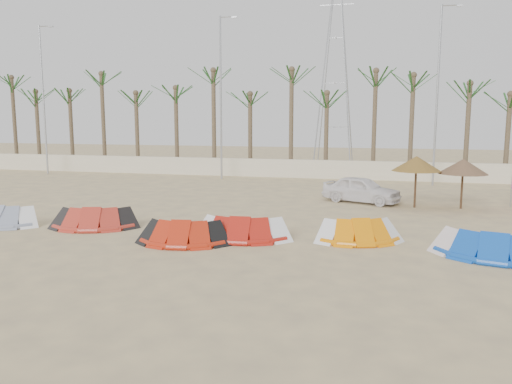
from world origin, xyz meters
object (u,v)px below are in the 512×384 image
(kite_red_left, at_px, (98,216))
(parasol_left, at_px, (416,164))
(kite_red_right, at_px, (244,226))
(car, at_px, (361,189))
(kite_grey, at_px, (5,215))
(parasol_mid, at_px, (463,167))
(kite_red_mid, at_px, (186,230))
(kite_orange, at_px, (360,229))
(kite_blue, at_px, (493,243))

(kite_red_left, bearing_deg, parasol_left, 31.45)
(kite_red_right, height_order, car, car)
(car, bearing_deg, kite_grey, 144.92)
(kite_grey, height_order, parasol_mid, parasol_mid)
(kite_grey, xyz_separation_m, parasol_mid, (18.12, 8.27, 1.57))
(kite_grey, bearing_deg, kite_red_left, 8.46)
(kite_red_left, relative_size, kite_red_mid, 1.10)
(kite_red_right, bearing_deg, kite_orange, 8.50)
(kite_orange, bearing_deg, parasol_left, 72.81)
(kite_grey, distance_m, kite_red_mid, 8.08)
(kite_grey, bearing_deg, parasol_mid, 24.52)
(kite_red_left, distance_m, kite_red_right, 6.00)
(parasol_left, distance_m, parasol_mid, 2.11)
(kite_red_right, bearing_deg, parasol_mid, 43.95)
(kite_blue, relative_size, parasol_left, 1.56)
(parasol_mid, bearing_deg, kite_orange, -120.18)
(kite_red_mid, distance_m, parasol_mid, 13.72)
(kite_red_right, distance_m, parasol_left, 10.16)
(kite_grey, distance_m, kite_red_left, 3.82)
(kite_red_mid, height_order, parasol_left, parasol_left)
(kite_red_left, xyz_separation_m, parasol_mid, (14.34, 7.70, 1.57))
(kite_red_left, xyz_separation_m, kite_blue, (14.04, -0.77, 0.00))
(car, bearing_deg, kite_orange, -156.42)
(kite_orange, height_order, kite_blue, same)
(kite_orange, xyz_separation_m, parasol_left, (2.24, 7.23, 1.68))
(kite_red_mid, relative_size, car, 0.83)
(kite_red_mid, relative_size, parasol_left, 1.31)
(parasol_left, bearing_deg, kite_grey, -153.32)
(kite_red_left, relative_size, kite_blue, 0.93)
(kite_orange, xyz_separation_m, kite_blue, (4.03, -1.03, 0.00))
(kite_grey, relative_size, kite_red_mid, 0.96)
(parasol_left, bearing_deg, kite_orange, -107.19)
(kite_red_left, bearing_deg, kite_red_right, -3.28)
(kite_blue, relative_size, car, 0.98)
(kite_red_mid, height_order, kite_blue, same)
(kite_red_mid, height_order, kite_red_right, same)
(kite_blue, bearing_deg, kite_orange, 165.69)
(kite_blue, xyz_separation_m, car, (-4.31, 9.10, 0.24))
(kite_red_left, xyz_separation_m, car, (9.73, 8.33, 0.25))
(kite_grey, distance_m, kite_blue, 17.82)
(kite_red_left, height_order, kite_red_mid, same)
(kite_orange, height_order, parasol_left, parasol_left)
(kite_blue, bearing_deg, parasol_mid, 87.98)
(kite_red_right, distance_m, kite_blue, 8.06)
(kite_red_mid, bearing_deg, kite_grey, 173.66)
(kite_blue, height_order, car, car)
(kite_orange, xyz_separation_m, car, (-0.28, 8.07, 0.25))
(kite_orange, height_order, car, car)
(parasol_mid, bearing_deg, kite_red_left, -151.76)
(kite_orange, xyz_separation_m, parasol_mid, (4.33, 7.45, 1.57))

